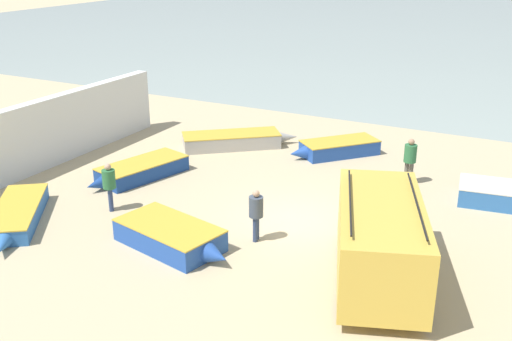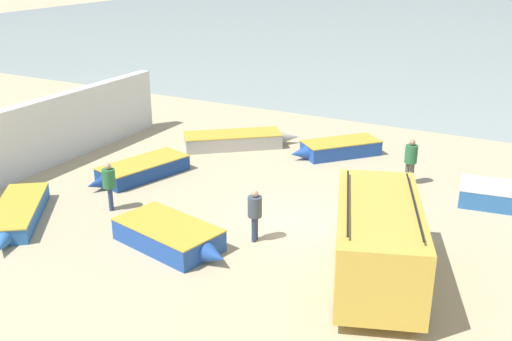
{
  "view_description": "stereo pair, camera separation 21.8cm",
  "coord_description": "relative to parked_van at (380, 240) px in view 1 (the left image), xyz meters",
  "views": [
    {
      "loc": [
        6.89,
        -16.21,
        8.43
      ],
      "look_at": [
        -2.15,
        1.15,
        1.0
      ],
      "focal_mm": 42.0,
      "sensor_mm": 36.0,
      "label": 1
    },
    {
      "loc": [
        7.08,
        -16.11,
        8.43
      ],
      "look_at": [
        -2.15,
        1.15,
        1.0
      ],
      "focal_mm": 42.0,
      "sensor_mm": 36.0,
      "label": 2
    }
  ],
  "objects": [
    {
      "name": "fishing_rowboat_2",
      "position": [
        -11.31,
        -1.91,
        -0.95
      ],
      "size": [
        3.44,
        4.2,
        0.54
      ],
      "rotation": [
        0.0,
        0.0,
        5.35
      ],
      "color": "#2D66AD",
      "rests_on": "ground_plane"
    },
    {
      "name": "fishing_rowboat_0",
      "position": [
        -10.31,
        3.14,
        -0.92
      ],
      "size": [
        2.37,
        4.32,
        0.6
      ],
      "rotation": [
        0.0,
        0.0,
        4.44
      ],
      "color": "navy",
      "rests_on": "ground_plane"
    },
    {
      "name": "fishing_rowboat_5",
      "position": [
        -8.87,
        8.08,
        -0.9
      ],
      "size": [
        4.64,
        4.0,
        0.64
      ],
      "rotation": [
        0.0,
        0.0,
        0.68
      ],
      "color": "#ADA89E",
      "rests_on": "ground_plane"
    },
    {
      "name": "fishing_rowboat_3",
      "position": [
        -4.52,
        9.12,
        -0.91
      ],
      "size": [
        3.34,
        3.57,
        0.63
      ],
      "rotation": [
        0.0,
        0.0,
        3.98
      ],
      "color": "#234CA3",
      "rests_on": "ground_plane"
    },
    {
      "name": "harbor_wall",
      "position": [
        -14.38,
        3.38,
        0.15
      ],
      "size": [
        0.5,
        11.01,
        2.75
      ],
      "primitive_type": "cube",
      "color": "silver",
      "rests_on": "ground_plane"
    },
    {
      "name": "parked_van",
      "position": [
        0.0,
        0.0,
        0.0
      ],
      "size": [
        3.71,
        5.54,
        2.35
      ],
      "rotation": [
        0.0,
        0.0,
        1.92
      ],
      "color": "gold",
      "rests_on": "ground_plane"
    },
    {
      "name": "fisherman_2",
      "position": [
        -9.29,
        0.27,
        -0.23
      ],
      "size": [
        0.44,
        0.44,
        1.67
      ],
      "rotation": [
        0.0,
        0.0,
        3.85
      ],
      "color": "navy",
      "rests_on": "ground_plane"
    },
    {
      "name": "fishing_rowboat_1",
      "position": [
        -5.94,
        -0.94,
        -0.88
      ],
      "size": [
        4.05,
        2.38,
        0.68
      ],
      "rotation": [
        0.0,
        0.0,
        6.06
      ],
      "color": "#234CA3",
      "rests_on": "ground_plane"
    },
    {
      "name": "fisherman_0",
      "position": [
        -1.01,
        7.33,
        -0.18
      ],
      "size": [
        0.46,
        0.46,
        1.74
      ],
      "rotation": [
        0.0,
        0.0,
        4.63
      ],
      "color": "#5B564C",
      "rests_on": "ground_plane"
    },
    {
      "name": "fisherman_1",
      "position": [
        -3.93,
        0.57,
        -0.24
      ],
      "size": [
        0.43,
        0.43,
        1.65
      ],
      "rotation": [
        0.0,
        0.0,
        0.18
      ],
      "color": "navy",
      "rests_on": "ground_plane"
    },
    {
      "name": "ground_plane",
      "position": [
        -3.33,
        2.38,
        -1.22
      ],
      "size": [
        200.0,
        200.0,
        0.0
      ],
      "primitive_type": "plane",
      "color": "tan"
    },
    {
      "name": "sea_water",
      "position": [
        -3.33,
        54.38,
        -1.22
      ],
      "size": [
        120.0,
        80.0,
        0.01
      ],
      "primitive_type": "cube",
      "color": "#99A89E",
      "rests_on": "ground_plane"
    }
  ]
}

